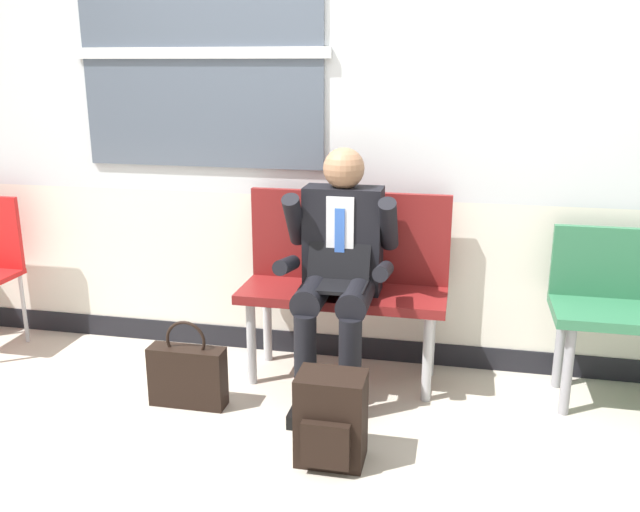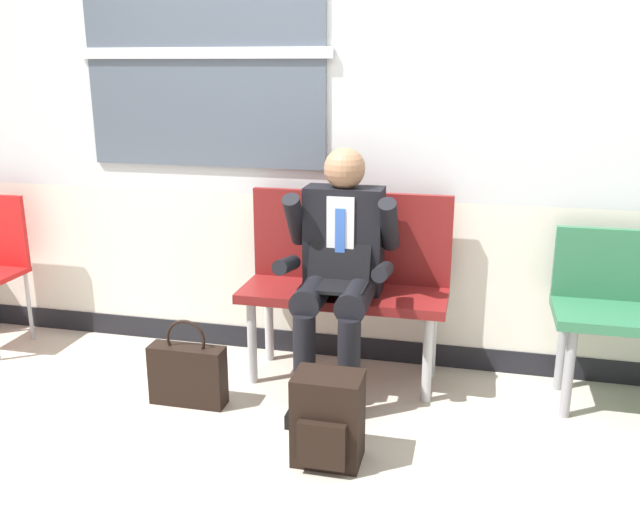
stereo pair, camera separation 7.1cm
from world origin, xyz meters
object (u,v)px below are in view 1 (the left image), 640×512
at_px(backpack, 331,420).
at_px(handbag, 188,375).
at_px(bench_with_person, 345,273).
at_px(person_seated, 338,266).

height_order(backpack, handbag, handbag).
height_order(bench_with_person, backpack, bench_with_person).
bearing_deg(person_seated, bench_with_person, 90.00).
relative_size(bench_with_person, handbag, 2.41).
distance_m(person_seated, handbag, 0.93).
distance_m(bench_with_person, backpack, 0.96).
bearing_deg(handbag, person_seated, 24.47).
xyz_separation_m(bench_with_person, person_seated, (-0.00, -0.21, 0.10)).
xyz_separation_m(person_seated, handbag, (-0.70, -0.32, -0.52)).
xyz_separation_m(person_seated, backpack, (0.10, -0.67, -0.48)).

